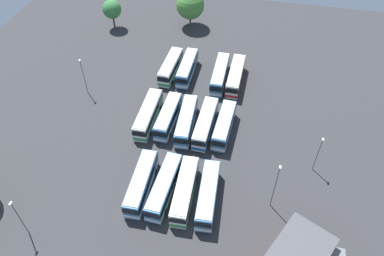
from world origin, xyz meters
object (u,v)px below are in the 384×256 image
Objects in this scene: lamp_post_mid_lot at (84,75)px; bus_row1_slot0 at (148,114)px; bus_row0_slot4 at (236,76)px; tree_northwest at (112,9)px; tree_north_edge at (190,5)px; bus_row1_slot4 at (224,125)px; bus_row0_slot3 at (220,74)px; bus_row2_slot1 at (141,183)px; bus_row1_slot3 at (205,123)px; bus_row2_slot2 at (164,186)px; bus_row0_slot1 at (187,68)px; lamp_post_near_entrance at (318,153)px; bus_row2_slot3 at (185,191)px; bus_row2_slot4 at (208,195)px; lamp_post_by_building at (275,185)px; lamp_post_far_corner at (19,217)px; bus_row0_slot0 at (171,67)px; bus_row1_slot1 at (168,116)px; bus_row1_slot2 at (186,121)px.

bus_row1_slot0 is at bearing 69.60° from lamp_post_mid_lot.
tree_northwest is (-16.25, -33.36, 3.16)m from bus_row0_slot4.
lamp_post_mid_lot is at bearing -25.88° from tree_north_edge.
tree_northwest is (-31.39, -33.23, 3.16)m from bus_row1_slot4.
bus_row1_slot0 is at bearing 30.80° from tree_northwest.
bus_row0_slot3 is 34.32m from tree_northwest.
bus_row0_slot3 is 1.01× the size of bus_row2_slot1.
tree_northwest reaches higher than bus_row1_slot4.
bus_row1_slot3 and bus_row2_slot2 have the same top height.
bus_row2_slot1 is at bearing -34.84° from bus_row1_slot4.
bus_row1_slot0 is 1.42× the size of lamp_post_mid_lot.
bus_row1_slot4 is at bearing 33.69° from bus_row0_slot1.
bus_row0_slot4 is 26.10m from lamp_post_near_entrance.
bus_row1_slot3 is at bearing 89.53° from bus_row1_slot0.
bus_row0_slot1 and bus_row2_slot3 have the same top height.
bus_row1_slot3 is 15.66m from bus_row2_slot4.
bus_row0_slot4 is at bearing 136.36° from bus_row1_slot0.
bus_row1_slot0 is 36.81m from tree_north_edge.
lamp_post_by_building reaches higher than bus_row1_slot4.
bus_row2_slot3 is (31.27, 6.66, 0.00)m from bus_row0_slot1.
bus_row0_slot3 is 32.02m from lamp_post_by_building.
lamp_post_far_corner is at bearing -62.76° from lamp_post_near_entrance.
bus_row0_slot0 is 31.60m from bus_row2_slot2.
lamp_post_mid_lot is at bearing -125.61° from bus_row2_slot4.
bus_row1_slot1 is at bearing 35.84° from tree_northwest.
tree_north_edge reaches higher than bus_row1_slot3.
bus_row2_slot3 is at bearing -89.36° from bus_row2_slot4.
bus_row1_slot1 is at bearing 179.12° from bus_row2_slot1.
bus_row2_slot2 is 1.23× the size of lamp_post_by_building.
bus_row1_slot3 is 0.99× the size of bus_row2_slot2.
tree_north_edge is at bearing 179.91° from bus_row1_slot0.
tree_northwest is at bearing -136.77° from lamp_post_by_building.
bus_row1_slot3 is (15.92, 7.02, 0.00)m from bus_row0_slot1.
bus_row0_slot4 and bus_row2_slot3 have the same top height.
tree_northwest reaches higher than bus_row0_slot4.
tree_north_edge reaches higher than bus_row2_slot1.
bus_row0_slot3 is at bearing 153.64° from bus_row1_slot1.
lamp_post_far_corner reaches higher than bus_row1_slot3.
bus_row1_slot2 is at bearing -13.91° from bus_row0_slot3.
bus_row0_slot3 is 28.04m from lamp_post_mid_lot.
bus_row2_slot2 is (15.14, -0.09, 0.00)m from bus_row1_slot2.
bus_row2_slot1 is (15.61, -10.87, 0.00)m from bus_row1_slot4.
bus_row0_slot0 and bus_row2_slot1 have the same top height.
bus_row1_slot3 is at bearing 140.70° from lamp_post_far_corner.
bus_row1_slot1 is at bearing -101.52° from lamp_post_near_entrance.
bus_row2_slot2 is at bearing -7.29° from bus_row0_slot3.
tree_north_edge reaches higher than tree_northwest.
bus_row2_slot2 is at bearing 6.12° from bus_row0_slot1.
bus_row1_slot4 is (15.34, 14.08, -0.00)m from bus_row0_slot0.
bus_row1_slot3 is (0.32, 7.18, 0.00)m from bus_row1_slot1.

